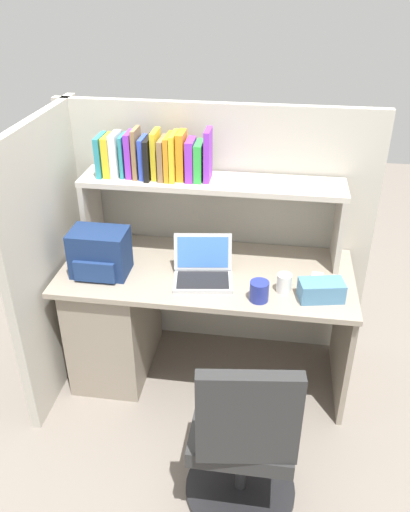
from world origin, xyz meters
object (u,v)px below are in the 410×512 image
(snack_canister, at_px, (259,291))
(tissue_box, at_px, (321,290))
(paper_cup, at_px, (284,283))
(office_chair, at_px, (243,445))
(laptop, at_px, (203,270))
(computer_mouse, at_px, (317,279))
(backpack, at_px, (100,253))

(snack_canister, bearing_deg, tissue_box, 10.51)
(paper_cup, bearing_deg, office_chair, -100.63)
(laptop, relative_size, computer_mouse, 3.30)
(computer_mouse, distance_m, tissue_box, 0.16)
(backpack, distance_m, snack_canister, 0.87)
(tissue_box, relative_size, snack_canister, 2.09)
(laptop, xyz_separation_m, paper_cup, (0.43, -0.07, -0.00))
(snack_canister, relative_size, office_chair, 0.11)
(tissue_box, bearing_deg, office_chair, -126.92)
(paper_cup, height_order, snack_canister, snack_canister)
(backpack, height_order, tissue_box, backpack)
(computer_mouse, relative_size, paper_cup, 1.04)
(laptop, distance_m, office_chair, 0.92)
(laptop, bearing_deg, backpack, -177.07)
(office_chair, bearing_deg, tissue_box, -122.42)
(tissue_box, bearing_deg, laptop, 158.71)
(laptop, relative_size, snack_canister, 3.27)
(backpack, height_order, snack_canister, backpack)
(computer_mouse, relative_size, office_chair, 0.11)
(backpack, bearing_deg, computer_mouse, 3.82)
(backpack, relative_size, paper_cup, 3.01)
(computer_mouse, relative_size, tissue_box, 0.47)
(paper_cup, distance_m, office_chair, 0.82)
(laptop, height_order, snack_canister, laptop)
(backpack, xyz_separation_m, snack_canister, (0.86, -0.13, -0.07))
(laptop, bearing_deg, tissue_box, -9.64)
(computer_mouse, xyz_separation_m, tissue_box, (0.01, -0.15, 0.03))
(tissue_box, distance_m, snack_canister, 0.31)
(backpack, xyz_separation_m, office_chair, (0.85, -0.75, -0.46))
(laptop, bearing_deg, paper_cup, -8.59)
(tissue_box, relative_size, office_chair, 0.24)
(computer_mouse, bearing_deg, tissue_box, -75.66)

